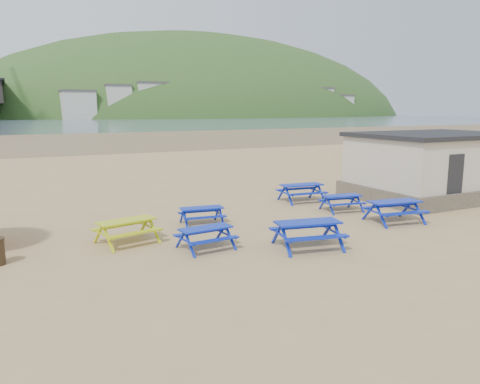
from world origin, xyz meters
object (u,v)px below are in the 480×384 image
picnic_table_blue_b (301,193)px  picnic_table_yellow (127,231)px  picnic_table_blue_a (202,216)px  amenity_block (433,165)px

picnic_table_blue_b → picnic_table_yellow: bearing=-154.1°
picnic_table_blue_a → picnic_table_blue_b: bearing=26.6°
amenity_block → picnic_table_blue_a: bearing=-179.6°
picnic_table_blue_a → picnic_table_blue_b: 6.19m
picnic_table_blue_a → picnic_table_blue_b: picnic_table_blue_b is taller
picnic_table_blue_a → picnic_table_yellow: bearing=-151.6°
picnic_table_yellow → amenity_block: amenity_block is taller
picnic_table_blue_a → picnic_table_yellow: 3.30m
picnic_table_blue_a → picnic_table_blue_b: (5.85, 2.01, 0.08)m
picnic_table_blue_b → amenity_block: amenity_block is taller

